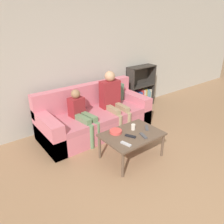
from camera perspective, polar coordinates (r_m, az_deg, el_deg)
ground_plane at (r=3.07m, az=19.96°, el=-21.67°), size 22.00×22.00×0.00m
wall_back at (r=4.42m, az=-10.42°, el=12.90°), size 12.00×0.06×2.60m
couch at (r=4.29m, az=-4.44°, el=-1.39°), size 2.15×0.92×0.88m
bookshelf at (r=5.54m, az=7.23°, el=5.30°), size 0.74×0.28×1.01m
coffee_table at (r=3.45m, az=5.19°, el=-6.29°), size 0.92×0.65×0.43m
person_adult at (r=4.27m, az=0.06°, el=4.04°), size 0.40×0.64×1.16m
person_child at (r=3.91m, az=-7.97°, el=-0.23°), size 0.32×0.65×0.94m
cup_near at (r=3.53m, az=5.56°, el=-3.92°), size 0.07×0.07×0.09m
tv_remote_0 at (r=3.38m, az=8.22°, el=-6.15°), size 0.10×0.18×0.02m
tv_remote_1 at (r=3.35m, az=4.83°, el=-6.29°), size 0.12×0.17×0.02m
tv_remote_2 at (r=3.16m, az=3.67°, el=-8.31°), size 0.08×0.18×0.02m
tv_remote_3 at (r=3.62m, az=9.07°, el=-4.03°), size 0.15×0.16×0.02m
snack_bowl at (r=3.44m, az=0.98°, el=-5.11°), size 0.19×0.19×0.05m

